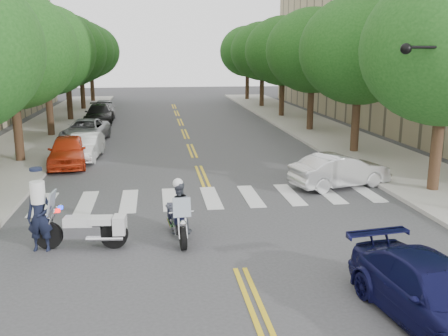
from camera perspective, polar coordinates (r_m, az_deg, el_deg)
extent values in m
plane|color=#38383A|center=(13.12, 1.83, -11.43)|extent=(140.00, 140.00, 0.00)
cube|color=#9E9991|center=(34.98, -20.22, 3.44)|extent=(5.00, 60.00, 0.15)
cube|color=#9E9991|center=(36.08, 10.81, 4.29)|extent=(5.00, 60.00, 0.15)
cylinder|color=#382316|center=(26.89, -22.49, 4.01)|extent=(0.44, 0.44, 3.32)
ellipsoid|color=#194915|center=(26.62, -23.23, 12.32)|extent=(6.40, 6.40, 5.76)
cylinder|color=#382316|center=(34.62, -19.29, 6.08)|extent=(0.44, 0.44, 3.32)
ellipsoid|color=#194915|center=(34.42, -19.79, 12.54)|extent=(6.40, 6.40, 5.76)
cylinder|color=#382316|center=(42.46, -17.25, 7.39)|extent=(0.44, 0.44, 3.32)
ellipsoid|color=#194915|center=(42.29, -17.62, 12.65)|extent=(6.40, 6.40, 5.76)
cylinder|color=#382316|center=(50.35, -15.85, 8.28)|extent=(0.44, 0.44, 3.32)
ellipsoid|color=#194915|center=(50.21, -16.13, 12.72)|extent=(6.40, 6.40, 5.76)
cylinder|color=#382316|center=(58.27, -14.82, 8.93)|extent=(0.44, 0.44, 3.32)
ellipsoid|color=#194915|center=(58.15, -15.05, 12.76)|extent=(6.40, 6.40, 5.76)
cylinder|color=#382316|center=(21.16, 23.07, 1.74)|extent=(0.44, 0.44, 3.32)
ellipsoid|color=#194915|center=(20.82, 24.04, 12.32)|extent=(6.40, 6.40, 5.76)
cylinder|color=#382316|center=(28.21, 14.78, 4.95)|extent=(0.44, 0.44, 3.32)
ellipsoid|color=#194915|center=(27.96, 15.26, 12.89)|extent=(6.40, 6.40, 5.76)
cylinder|color=#382316|center=(35.66, 9.84, 6.80)|extent=(0.44, 0.44, 3.32)
ellipsoid|color=#194915|center=(35.46, 10.09, 13.08)|extent=(6.40, 6.40, 5.76)
cylinder|color=#382316|center=(43.31, 6.61, 7.98)|extent=(0.44, 0.44, 3.32)
ellipsoid|color=#194915|center=(43.15, 6.75, 13.15)|extent=(6.40, 6.40, 5.76)
cylinder|color=#382316|center=(51.07, 4.34, 8.79)|extent=(0.44, 0.44, 3.32)
ellipsoid|color=#194915|center=(50.93, 4.42, 13.17)|extent=(6.40, 6.40, 5.76)
cylinder|color=#382316|center=(58.89, 2.67, 9.38)|extent=(0.44, 0.44, 3.32)
ellipsoid|color=#194915|center=(58.77, 2.71, 13.18)|extent=(6.40, 6.40, 5.76)
cylinder|color=black|center=(17.75, 23.31, 12.57)|extent=(2.40, 0.10, 0.10)
sphere|color=black|center=(17.21, 20.08, 12.68)|extent=(0.36, 0.36, 0.36)
cylinder|color=black|center=(14.19, -4.70, -8.01)|extent=(0.20, 0.70, 0.69)
cylinder|color=black|center=(15.69, -5.57, -5.93)|extent=(0.24, 0.70, 0.69)
cube|color=silver|center=(14.95, -5.19, -6.45)|extent=(0.40, 0.93, 0.32)
cube|color=black|center=(14.77, -5.16, -5.66)|extent=(0.42, 0.73, 0.22)
cube|color=black|center=(15.29, -5.45, -4.94)|extent=(0.45, 0.59, 0.16)
cube|color=black|center=(15.75, -5.67, -4.85)|extent=(0.47, 0.34, 0.45)
cube|color=#8C99A5|center=(14.03, -4.85, -4.51)|extent=(0.52, 0.20, 0.55)
cube|color=red|center=(14.26, -4.45, -4.97)|extent=(0.11, 0.11, 0.08)
cube|color=#0C26E5|center=(14.23, -5.42, -5.04)|extent=(0.11, 0.11, 0.08)
imported|color=#474C56|center=(14.78, -5.24, -4.55)|extent=(0.82, 0.67, 1.59)
sphere|color=silver|center=(14.58, -5.30, -1.76)|extent=(0.30, 0.30, 0.30)
cylinder|color=black|center=(15.05, -19.38, -7.30)|extent=(0.79, 0.23, 0.78)
cylinder|color=black|center=(14.63, -12.44, -7.44)|extent=(0.80, 0.28, 0.78)
cube|color=silver|center=(14.76, -15.77, -6.93)|extent=(1.06, 0.46, 0.37)
cube|color=silver|center=(14.69, -16.28, -5.87)|extent=(0.84, 0.49, 0.25)
cube|color=silver|center=(14.54, -13.86, -5.81)|extent=(0.67, 0.52, 0.18)
cube|color=silver|center=(14.50, -11.82, -6.34)|extent=(0.39, 0.53, 0.52)
cube|color=#8C99A5|center=(14.71, -19.11, -3.71)|extent=(0.23, 0.59, 0.63)
cube|color=red|center=(14.58, -18.47, -4.64)|extent=(0.12, 0.12, 0.09)
cube|color=#0C26E5|center=(14.84, -18.19, -4.32)|extent=(0.12, 0.12, 0.09)
imported|color=black|center=(14.82, -20.30, -5.35)|extent=(0.74, 0.52, 1.92)
imported|color=#BDBEC0|center=(21.07, 13.12, -0.29)|extent=(4.44, 2.51, 1.38)
imported|color=#0E0F3A|center=(11.24, 22.90, -13.15)|extent=(2.43, 4.77, 1.33)
imported|color=red|center=(25.55, -17.41, 1.87)|extent=(2.12, 4.48, 1.48)
imported|color=white|center=(26.93, -15.60, 2.38)|extent=(1.68, 4.13, 1.33)
imported|color=#929499|center=(32.08, -15.54, 4.10)|extent=(2.84, 5.26, 1.40)
imported|color=black|center=(40.29, -14.07, 5.99)|extent=(2.23, 5.18, 1.48)
imported|color=#9D9CA1|center=(44.57, -13.51, 6.67)|extent=(2.09, 4.50, 1.49)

